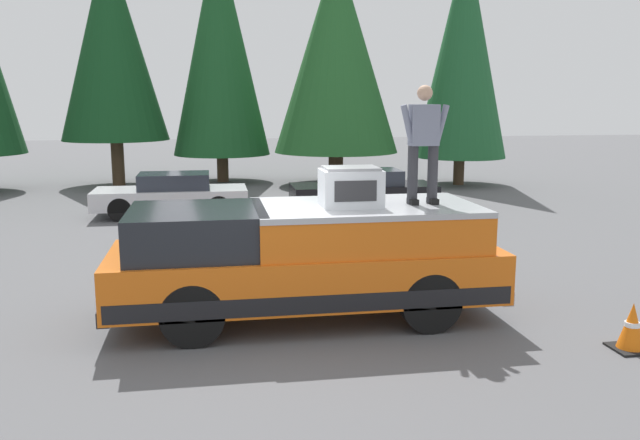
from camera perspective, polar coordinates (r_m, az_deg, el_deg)
name	(u,v)px	position (r m, az deg, el deg)	size (l,w,h in m)	color
ground_plane	(256,327)	(9.41, -5.57, -9.17)	(90.00, 90.00, 0.00)	#565659
pickup_truck	(306,259)	(9.51, -1.24, -3.42)	(2.01, 5.54, 1.65)	orange
compressor_unit	(351,187)	(9.31, 2.67, 2.87)	(0.65, 0.84, 0.56)	silver
person_on_truck_bed	(424,141)	(9.59, 8.94, 6.73)	(0.29, 0.72, 1.69)	#333338
parked_car_black	(364,190)	(18.97, 3.81, 2.61)	(1.64, 4.10, 1.16)	black
parked_car_silver	(172,194)	(18.48, -12.68, 2.17)	(1.64, 4.10, 1.16)	silver
traffic_cone	(632,328)	(9.34, 25.33, -8.43)	(0.47, 0.47, 0.62)	black
conifer_far_left	(463,50)	(25.09, 12.28, 14.19)	(3.32, 3.32, 8.80)	#4C3826
conifer_left	(336,52)	(24.65, 1.42, 14.30)	(4.56, 4.56, 8.45)	#4C3826
conifer_center_left	(219,44)	(25.71, -8.68, 14.80)	(3.65, 3.65, 9.30)	#4C3826
conifer_center_right	(111,41)	(25.52, -17.58, 14.50)	(3.82, 3.82, 8.72)	#4C3826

